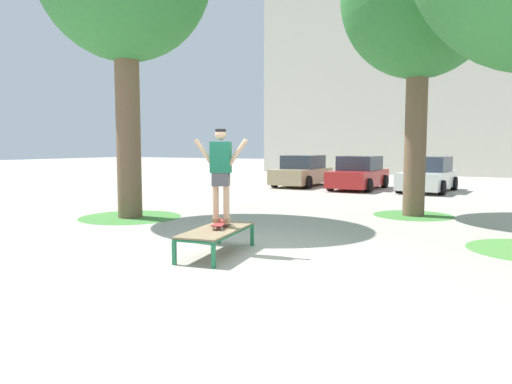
{
  "coord_description": "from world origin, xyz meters",
  "views": [
    {
      "loc": [
        4.22,
        -7.45,
        1.93
      ],
      "look_at": [
        -0.4,
        1.21,
        1.0
      ],
      "focal_mm": 33.83,
      "sensor_mm": 36.0,
      "label": 1
    }
  ],
  "objects_px": {
    "skateboard": "(221,223)",
    "car_tan": "(302,172)",
    "car_red": "(359,174)",
    "skate_box": "(217,232)",
    "car_white": "(428,175)",
    "skater": "(221,169)"
  },
  "relations": [
    {
      "from": "skateboard",
      "to": "car_tan",
      "type": "height_order",
      "value": "car_tan"
    },
    {
      "from": "skate_box",
      "to": "car_white",
      "type": "bearing_deg",
      "value": 84.37
    },
    {
      "from": "skateboard",
      "to": "car_tan",
      "type": "bearing_deg",
      "value": 106.99
    },
    {
      "from": "skateboard",
      "to": "car_tan",
      "type": "relative_size",
      "value": 0.2
    },
    {
      "from": "skate_box",
      "to": "car_tan",
      "type": "bearing_deg",
      "value": 106.88
    },
    {
      "from": "skateboard",
      "to": "skater",
      "type": "bearing_deg",
      "value": 108.72
    },
    {
      "from": "skateboard",
      "to": "skater",
      "type": "xyz_separation_m",
      "value": [
        -0.0,
        0.0,
        0.99
      ]
    },
    {
      "from": "car_tan",
      "to": "car_white",
      "type": "distance_m",
      "value": 5.89
    },
    {
      "from": "car_red",
      "to": "car_white",
      "type": "distance_m",
      "value": 2.96
    },
    {
      "from": "skateboard",
      "to": "car_red",
      "type": "xyz_separation_m",
      "value": [
        -1.48,
        14.04,
        0.15
      ]
    },
    {
      "from": "skater",
      "to": "car_white",
      "type": "xyz_separation_m",
      "value": [
        1.47,
        14.3,
        -0.84
      ]
    },
    {
      "from": "car_tan",
      "to": "car_red",
      "type": "bearing_deg",
      "value": -8.37
    },
    {
      "from": "car_red",
      "to": "car_tan",
      "type": "bearing_deg",
      "value": 171.63
    },
    {
      "from": "skateboard",
      "to": "car_tan",
      "type": "distance_m",
      "value": 15.14
    },
    {
      "from": "skateboard",
      "to": "car_red",
      "type": "bearing_deg",
      "value": 96.02
    },
    {
      "from": "car_tan",
      "to": "skateboard",
      "type": "bearing_deg",
      "value": -73.01
    },
    {
      "from": "skate_box",
      "to": "car_white",
      "type": "xyz_separation_m",
      "value": [
        1.43,
        14.52,
        0.28
      ]
    },
    {
      "from": "car_tan",
      "to": "skate_box",
      "type": "bearing_deg",
      "value": -73.12
    },
    {
      "from": "skateboard",
      "to": "skater",
      "type": "relative_size",
      "value": 0.49
    },
    {
      "from": "car_tan",
      "to": "car_red",
      "type": "height_order",
      "value": "same"
    },
    {
      "from": "skate_box",
      "to": "car_tan",
      "type": "height_order",
      "value": "car_tan"
    },
    {
      "from": "skater",
      "to": "car_tan",
      "type": "distance_m",
      "value": 15.16
    }
  ]
}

